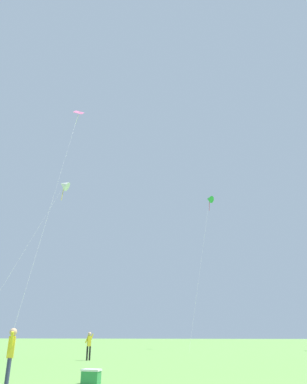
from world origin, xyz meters
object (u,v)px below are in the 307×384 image
(kite_pink_low, at_px, (75,125))
(person_near_tree, at_px, (11,352))
(picnic_cooler, at_px, (91,376))
(person_in_blue_jacket, at_px, (89,343))
(kite_green_small, at_px, (209,199))
(kite_white_distant, at_px, (64,185))

(kite_pink_low, xyz_separation_m, person_near_tree, (9.75, -21.71, -22.64))
(person_near_tree, distance_m, picnic_cooler, 2.68)
(person_in_blue_jacket, relative_size, picnic_cooler, 2.79)
(kite_green_small, bearing_deg, kite_white_distant, -155.15)
(kite_pink_low, relative_size, kite_white_distant, 1.30)
(kite_green_small, distance_m, picnic_cooler, 40.17)
(kite_white_distant, xyz_separation_m, picnic_cooler, (16.09, -27.09, -19.33))
(person_in_blue_jacket, xyz_separation_m, person_near_tree, (2.78, -12.87, -0.00))
(kite_pink_low, bearing_deg, picnic_cooler, -59.72)
(kite_green_small, bearing_deg, picnic_cooler, -93.02)
(kite_pink_low, height_order, person_in_blue_jacket, kite_pink_low)
(person_in_blue_jacket, bearing_deg, kite_pink_low, 128.22)
(person_in_blue_jacket, bearing_deg, person_near_tree, -77.79)
(person_near_tree, bearing_deg, kite_white_distant, 116.17)
(kite_pink_low, height_order, person_near_tree, kite_pink_low)
(kite_green_small, distance_m, kite_white_distant, 19.80)
(kite_pink_low, distance_m, kite_green_small, 20.98)
(kite_white_distant, relative_size, person_in_blue_jacket, 12.19)
(kite_green_small, height_order, picnic_cooler, kite_green_small)
(person_in_blue_jacket, distance_m, person_near_tree, 13.17)
(person_near_tree, relative_size, picnic_cooler, 2.78)
(picnic_cooler, bearing_deg, kite_pink_low, 120.28)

